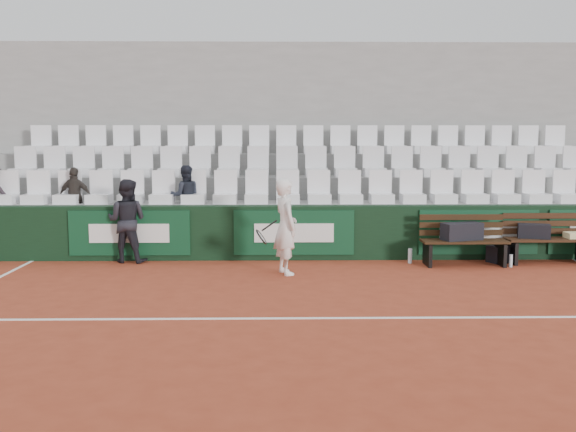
% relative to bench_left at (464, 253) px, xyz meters
% --- Properties ---
extents(ground, '(80.00, 80.00, 0.00)m').
position_rel_bench_left_xyz_m(ground, '(-2.80, -3.34, -0.23)').
color(ground, '#9C3B23').
rests_on(ground, ground).
extents(court_baseline, '(18.00, 0.06, 0.01)m').
position_rel_bench_left_xyz_m(court_baseline, '(-2.80, -3.34, -0.22)').
color(court_baseline, white).
rests_on(court_baseline, ground).
extents(back_barrier, '(18.00, 0.34, 1.00)m').
position_rel_bench_left_xyz_m(back_barrier, '(-2.73, 0.65, 0.28)').
color(back_barrier, black).
rests_on(back_barrier, ground).
extents(grandstand_tier_front, '(18.00, 0.95, 1.00)m').
position_rel_bench_left_xyz_m(grandstand_tier_front, '(-2.80, 1.28, 0.28)').
color(grandstand_tier_front, gray).
rests_on(grandstand_tier_front, ground).
extents(grandstand_tier_mid, '(18.00, 0.95, 1.45)m').
position_rel_bench_left_xyz_m(grandstand_tier_mid, '(-2.80, 2.23, 0.50)').
color(grandstand_tier_mid, gray).
rests_on(grandstand_tier_mid, ground).
extents(grandstand_tier_back, '(18.00, 0.95, 1.90)m').
position_rel_bench_left_xyz_m(grandstand_tier_back, '(-2.80, 3.18, 0.72)').
color(grandstand_tier_back, gray).
rests_on(grandstand_tier_back, ground).
extents(grandstand_rear_wall, '(18.00, 0.30, 4.40)m').
position_rel_bench_left_xyz_m(grandstand_rear_wall, '(-2.80, 3.81, 1.98)').
color(grandstand_rear_wall, gray).
rests_on(grandstand_rear_wall, ground).
extents(seat_row_front, '(11.90, 0.44, 0.63)m').
position_rel_bench_left_xyz_m(seat_row_front, '(-2.80, 1.11, 1.09)').
color(seat_row_front, white).
rests_on(seat_row_front, grandstand_tier_front).
extents(seat_row_mid, '(11.90, 0.44, 0.63)m').
position_rel_bench_left_xyz_m(seat_row_mid, '(-2.80, 2.06, 1.54)').
color(seat_row_mid, silver).
rests_on(seat_row_mid, grandstand_tier_mid).
extents(seat_row_back, '(11.90, 0.44, 0.63)m').
position_rel_bench_left_xyz_m(seat_row_back, '(-2.80, 3.01, 1.99)').
color(seat_row_back, white).
rests_on(seat_row_back, grandstand_tier_back).
extents(bench_left, '(1.50, 0.56, 0.45)m').
position_rel_bench_left_xyz_m(bench_left, '(0.00, 0.00, 0.00)').
color(bench_left, black).
rests_on(bench_left, ground).
extents(bench_right, '(1.50, 0.56, 0.45)m').
position_rel_bench_left_xyz_m(bench_right, '(1.57, 0.18, 0.00)').
color(bench_right, '#371E10').
rests_on(bench_right, ground).
extents(sports_bag_left, '(0.77, 0.51, 0.30)m').
position_rel_bench_left_xyz_m(sports_bag_left, '(-0.04, 0.04, 0.38)').
color(sports_bag_left, black).
rests_on(sports_bag_left, bench_left).
extents(sports_bag_right, '(0.60, 0.40, 0.25)m').
position_rel_bench_left_xyz_m(sports_bag_right, '(1.32, 0.22, 0.35)').
color(sports_bag_right, black).
rests_on(sports_bag_right, bench_right).
extents(towel, '(0.39, 0.29, 0.11)m').
position_rel_bench_left_xyz_m(towel, '(2.08, 0.20, 0.28)').
color(towel, beige).
rests_on(towel, bench_right).
extents(sports_bag_ground, '(0.57, 0.47, 0.30)m').
position_rel_bench_left_xyz_m(sports_bag_ground, '(0.78, 0.28, -0.07)').
color(sports_bag_ground, black).
rests_on(sports_bag_ground, ground).
extents(water_bottle_near, '(0.07, 0.07, 0.27)m').
position_rel_bench_left_xyz_m(water_bottle_near, '(-0.91, 0.21, -0.09)').
color(water_bottle_near, silver).
rests_on(water_bottle_near, ground).
extents(water_bottle_far, '(0.06, 0.06, 0.22)m').
position_rel_bench_left_xyz_m(water_bottle_far, '(0.78, -0.16, -0.11)').
color(water_bottle_far, silver).
rests_on(water_bottle_far, ground).
extents(tennis_player, '(0.77, 0.67, 1.58)m').
position_rel_bench_left_xyz_m(tennis_player, '(-3.17, -0.66, 0.56)').
color(tennis_player, white).
rests_on(tennis_player, ground).
extents(ball_kid, '(0.82, 0.68, 1.51)m').
position_rel_bench_left_xyz_m(ball_kid, '(-6.02, 0.42, 0.53)').
color(ball_kid, black).
rests_on(ball_kid, ground).
extents(spectator_b, '(0.70, 0.36, 1.14)m').
position_rel_bench_left_xyz_m(spectator_b, '(-7.17, 1.16, 1.35)').
color(spectator_b, '#2E2925').
rests_on(spectator_b, grandstand_tier_front).
extents(spectator_c, '(0.64, 0.54, 1.18)m').
position_rel_bench_left_xyz_m(spectator_c, '(-5.06, 1.16, 1.36)').
color(spectator_c, black).
rests_on(spectator_c, grandstand_tier_front).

